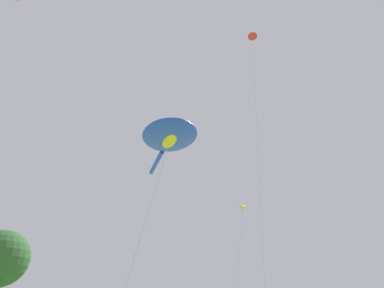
# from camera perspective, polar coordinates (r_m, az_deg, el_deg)

# --- Properties ---
(big_show_kite) EXTENTS (7.07, 8.61, 12.12)m
(big_show_kite) POSITION_cam_1_polar(r_m,az_deg,el_deg) (21.84, -3.92, 1.19)
(big_show_kite) COLOR blue
(big_show_kite) RESTS_ON ground
(small_kite_bird_shape) EXTENTS (2.59, 0.54, 9.47)m
(small_kite_bird_shape) POSITION_cam_1_polar(r_m,az_deg,el_deg) (29.37, 8.56, -10.79)
(small_kite_bird_shape) COLOR yellow
(small_kite_bird_shape) RESTS_ON ground
(small_kite_tiny_distant) EXTENTS (1.44, 1.40, 25.84)m
(small_kite_tiny_distant) POSITION_cam_1_polar(r_m,az_deg,el_deg) (34.34, 10.20, 17.75)
(small_kite_tiny_distant) COLOR red
(small_kite_tiny_distant) RESTS_ON ground
(tree_oak_right) EXTENTS (7.44, 7.44, 11.23)m
(tree_oak_right) POSITION_cam_1_polar(r_m,az_deg,el_deg) (54.16, -29.72, -16.55)
(tree_oak_right) COLOR #513823
(tree_oak_right) RESTS_ON ground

